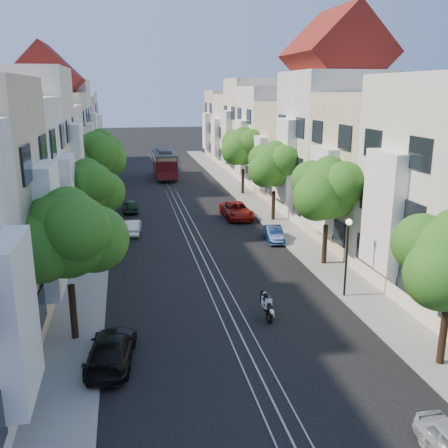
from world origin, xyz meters
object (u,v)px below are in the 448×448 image
sportbike_rider (266,304)px  parked_car_e_mid (274,234)px  tree_e_d (244,147)px  parked_car_w_far (130,206)px  tree_w_a (68,236)px  tree_e_b (329,190)px  tree_w_d (101,148)px  tree_w_b (88,189)px  parked_car_w_mid (132,227)px  parked_car_w_near (111,350)px  lamp_west (106,189)px  tree_e_c (275,166)px  parked_car_e_far (236,210)px  cable_car (165,162)px  lamp_east (347,246)px  tree_w_c (95,157)px

sportbike_rider → parked_car_e_mid: sportbike_rider is taller
tree_e_d → parked_car_w_far: 13.63m
tree_w_a → tree_e_b: bearing=25.9°
tree_w_d → parked_car_e_mid: bearing=-59.4°
tree_w_b → parked_car_w_mid: (2.74, 4.32, -3.85)m
tree_e_b → parked_car_w_near: tree_e_b is taller
tree_w_b → tree_e_d: bearing=49.7°
lamp_west → tree_e_d: bearing=33.5°
parked_car_w_near → parked_car_w_mid: parked_car_w_near is taller
tree_e_c → sportbike_rider: tree_e_c is taller
tree_e_c → parked_car_w_near: bearing=-122.4°
tree_w_a → parked_car_e_far: tree_w_a is taller
cable_car → parked_car_e_far: (4.33, -21.09, -1.25)m
lamp_east → cable_car: size_ratio=0.49×
tree_e_c → lamp_east: (-0.96, -15.98, -1.75)m
sportbike_rider → cable_car: bearing=89.4°
tree_w_b → cable_car: size_ratio=0.75×
tree_w_c → lamp_east: tree_w_c is taller
tree_e_b → tree_w_a: size_ratio=1.00×
sportbike_rider → tree_w_b: bearing=124.5°
parked_car_w_far → tree_w_a: bearing=81.7°
cable_car → parked_car_w_mid: bearing=-100.3°
tree_e_c → tree_w_c: bearing=160.9°
tree_w_a → tree_w_b: bearing=90.0°
cable_car → parked_car_e_far: size_ratio=1.76×
cable_car → parked_car_e_mid: size_ratio=2.62×
tree_w_b → lamp_east: 16.81m
parked_car_e_far → tree_e_d: bearing=72.3°
lamp_west → parked_car_e_far: (10.70, -0.51, -2.18)m
parked_car_e_mid → parked_car_e_far: parked_car_e_far is taller
sportbike_rider → parked_car_w_far: bearing=101.9°
parked_car_e_mid → tree_e_c: bearing=80.4°
parked_car_w_near → lamp_west: bearing=-81.1°
tree_w_b → sportbike_rider: size_ratio=3.32×
tree_e_b → parked_car_w_mid: (-11.66, 9.32, -4.19)m
tree_e_c → sportbike_rider: 18.80m
lamp_east → parked_car_e_mid: (-0.70, 10.46, -2.32)m
sportbike_rider → cable_car: 40.14m
tree_e_d → tree_w_c: (-14.40, -6.00, 0.20)m
cable_car → tree_w_c: bearing=-112.2°
tree_e_b → parked_car_w_far: bearing=125.4°
tree_e_d → lamp_east: 27.07m
tree_w_a → parked_car_w_mid: tree_w_a is taller
parked_car_w_mid → parked_car_w_far: parked_car_w_far is taller
parked_car_w_far → tree_e_c: bearing=153.5°
tree_e_c → tree_e_d: size_ratio=0.95×
lamp_west → cable_car: bearing=72.8°
lamp_east → lamp_west: (-12.60, 18.00, 0.00)m
tree_e_d → tree_w_d: bearing=160.9°
tree_w_b → parked_car_w_near: 14.86m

